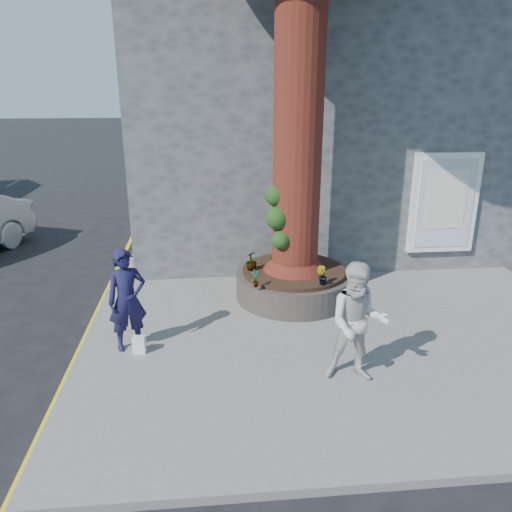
{
  "coord_description": "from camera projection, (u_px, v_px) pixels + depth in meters",
  "views": [
    {
      "loc": [
        -0.85,
        -7.11,
        4.2
      ],
      "look_at": [
        -0.03,
        1.32,
        1.25
      ],
      "focal_mm": 35.0,
      "sensor_mm": 36.0,
      "label": 1
    }
  ],
  "objects": [
    {
      "name": "ground",
      "position": [
        266.0,
        355.0,
        8.14
      ],
      "size": [
        120.0,
        120.0,
        0.0
      ],
      "primitive_type": "plane",
      "color": "black",
      "rests_on": "ground"
    },
    {
      "name": "plant_b",
      "position": [
        322.0,
        276.0,
        9.03
      ],
      "size": [
        0.27,
        0.27,
        0.35
      ],
      "primitive_type": "imported",
      "rotation": [
        0.0,
        0.0,
        2.48
      ],
      "color": "gray",
      "rests_on": "planter"
    },
    {
      "name": "yellow_line",
      "position": [
        88.0,
        334.0,
        8.8
      ],
      "size": [
        0.1,
        30.0,
        0.01
      ],
      "primitive_type": "cube",
      "color": "yellow",
      "rests_on": "ground"
    },
    {
      "name": "shopping_bag",
      "position": [
        139.0,
        345.0,
        7.93
      ],
      "size": [
        0.22,
        0.15,
        0.28
      ],
      "primitive_type": "cube",
      "rotation": [
        0.0,
        0.0,
        -0.14
      ],
      "color": "white",
      "rests_on": "pavement"
    },
    {
      "name": "plant_d",
      "position": [
        275.0,
        262.0,
        9.81
      ],
      "size": [
        0.33,
        0.34,
        0.28
      ],
      "primitive_type": "imported",
      "rotation": [
        0.0,
        0.0,
        5.34
      ],
      "color": "gray",
      "rests_on": "planter"
    },
    {
      "name": "stone_shop",
      "position": [
        325.0,
        122.0,
        14.1
      ],
      "size": [
        10.3,
        8.3,
        6.3
      ],
      "color": "#494C4E",
      "rests_on": "ground"
    },
    {
      "name": "woman",
      "position": [
        358.0,
        323.0,
        6.99
      ],
      "size": [
        0.98,
        0.83,
        1.78
      ],
      "primitive_type": "imported",
      "rotation": [
        0.0,
        0.0,
        -0.19
      ],
      "color": "beige",
      "rests_on": "pavement"
    },
    {
      "name": "plant_a",
      "position": [
        256.0,
        278.0,
        8.93
      ],
      "size": [
        0.21,
        0.19,
        0.33
      ],
      "primitive_type": "imported",
      "rotation": [
        0.0,
        0.0,
        0.59
      ],
      "color": "gray",
      "rests_on": "planter"
    },
    {
      "name": "plant_c",
      "position": [
        251.0,
        261.0,
        9.75
      ],
      "size": [
        0.3,
        0.3,
        0.38
      ],
      "primitive_type": "imported",
      "rotation": [
        0.0,
        0.0,
        3.81
      ],
      "color": "gray",
      "rests_on": "planter"
    },
    {
      "name": "pavement",
      "position": [
        340.0,
        320.0,
        9.2
      ],
      "size": [
        9.0,
        8.0,
        0.12
      ],
      "primitive_type": "cube",
      "color": "slate",
      "rests_on": "ground"
    },
    {
      "name": "man",
      "position": [
        127.0,
        300.0,
        7.86
      ],
      "size": [
        0.71,
        0.58,
        1.68
      ],
      "primitive_type": "imported",
      "rotation": [
        0.0,
        0.0,
        0.34
      ],
      "color": "#161438",
      "rests_on": "pavement"
    },
    {
      "name": "planter",
      "position": [
        294.0,
        283.0,
        9.96
      ],
      "size": [
        2.3,
        2.3,
        0.6
      ],
      "color": "black",
      "rests_on": "pavement"
    }
  ]
}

